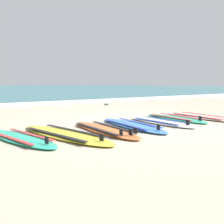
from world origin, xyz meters
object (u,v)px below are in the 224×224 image
Objects in this scene: surfboard_4 at (160,122)px; surfboard_6 at (200,117)px; surfboard_2 at (104,129)px; surfboard_0 at (21,138)px; surfboard_3 at (132,125)px; surfboard_5 at (175,118)px; surfboard_1 at (64,134)px.

surfboard_4 is 0.88× the size of surfboard_6.
surfboard_0 is at bearing 175.98° from surfboard_2.
surfboard_2 is 0.99× the size of surfboard_3.
surfboard_0 is at bearing 179.98° from surfboard_6.
surfboard_0 is 4.02m from surfboard_5.
surfboard_3 is (1.65, 0.10, 0.00)m from surfboard_1.
surfboard_1 is 1.13× the size of surfboard_6.
surfboard_2 is at bearing -177.90° from surfboard_4.
surfboard_5 is (1.63, 0.22, 0.00)m from surfboard_3.
surfboard_2 and surfboard_5 have the same top height.
surfboard_0 is 2.39m from surfboard_3.
surfboard_3 is 1.64m from surfboard_5.
surfboard_5 is 0.89× the size of surfboard_6.
surfboard_4 is at bearing -2.80° from surfboard_3.
surfboard_0 and surfboard_1 have the same top height.
surfboard_4 is 0.84m from surfboard_5.
surfboard_3 is 0.83m from surfboard_4.
surfboard_5 is (2.41, 0.32, -0.00)m from surfboard_2.
surfboard_4 is at bearing 2.10° from surfboard_2.
surfboard_0 is 0.92× the size of surfboard_6.
surfboard_0 and surfboard_5 have the same top height.
surfboard_3 is 1.14× the size of surfboard_4.
surfboard_4 is (0.83, -0.04, 0.00)m from surfboard_3.
surfboard_4 is 1.56m from surfboard_6.
surfboard_6 is (0.76, -0.21, -0.00)m from surfboard_5.
surfboard_0 is at bearing 179.05° from surfboard_4.
surfboard_1 is at bearing 179.73° from surfboard_2.
surfboard_1 is at bearing -178.48° from surfboard_6.
surfboard_3 is at bearing -179.73° from surfboard_6.
surfboard_0 and surfboard_2 have the same top height.
surfboard_2 is (1.60, -0.11, 0.00)m from surfboard_0.
surfboard_6 is at bearing -0.02° from surfboard_0.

